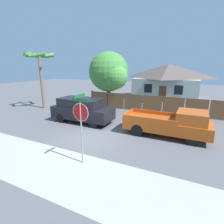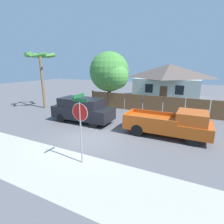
{
  "view_description": "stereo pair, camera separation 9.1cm",
  "coord_description": "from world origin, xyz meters",
  "views": [
    {
      "loc": [
        5.81,
        -8.73,
        4.44
      ],
      "look_at": [
        1.12,
        0.93,
        1.6
      ],
      "focal_mm": 28.0,
      "sensor_mm": 36.0,
      "label": 1
    },
    {
      "loc": [
        5.89,
        -8.69,
        4.44
      ],
      "look_at": [
        1.12,
        0.93,
        1.6
      ],
      "focal_mm": 28.0,
      "sensor_mm": 36.0,
      "label": 2
    }
  ],
  "objects": [
    {
      "name": "red_suv",
      "position": [
        -2.3,
        2.47,
        1.05
      ],
      "size": [
        4.98,
        2.0,
        1.96
      ],
      "rotation": [
        0.0,
        0.0,
        0.0
      ],
      "color": "black",
      "rests_on": "ground"
    },
    {
      "name": "ground_plane",
      "position": [
        0.0,
        0.0,
        0.0
      ],
      "size": [
        80.0,
        80.0,
        0.0
      ],
      "primitive_type": "plane",
      "color": "#56565B"
    },
    {
      "name": "oak_tree",
      "position": [
        -2.98,
        8.82,
        3.71
      ],
      "size": [
        4.57,
        4.35,
        5.99
      ],
      "color": "brown",
      "rests_on": "ground"
    },
    {
      "name": "wooden_fence",
      "position": [
        2.04,
        8.01,
        0.83
      ],
      "size": [
        13.91,
        0.12,
        1.76
      ],
      "color": "brown",
      "rests_on": "ground"
    },
    {
      "name": "stop_sign",
      "position": [
        1.33,
        -2.68,
        2.22
      ],
      "size": [
        0.82,
        0.74,
        3.27
      ],
      "rotation": [
        0.0,
        0.0,
        -0.01
      ],
      "color": "gray",
      "rests_on": "ground"
    },
    {
      "name": "palm_tree",
      "position": [
        -8.92,
        4.68,
        4.95
      ],
      "size": [
        2.83,
        3.04,
        5.76
      ],
      "color": "brown",
      "rests_on": "ground"
    },
    {
      "name": "orange_pickup",
      "position": [
        4.56,
        2.47,
        0.87
      ],
      "size": [
        5.35,
        2.01,
        1.79
      ],
      "rotation": [
        0.0,
        0.0,
        0.0
      ],
      "color": "#B74C14",
      "rests_on": "ground"
    },
    {
      "name": "sidewalk_strip",
      "position": [
        0.0,
        -3.6,
        0.0
      ],
      "size": [
        36.0,
        3.2,
        0.01
      ],
      "color": "#A3A39E",
      "rests_on": "ground"
    },
    {
      "name": "house",
      "position": [
        2.0,
        17.17,
        2.45
      ],
      "size": [
        8.9,
        7.69,
        4.73
      ],
      "color": "#B2C1B7",
      "rests_on": "ground"
    }
  ]
}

